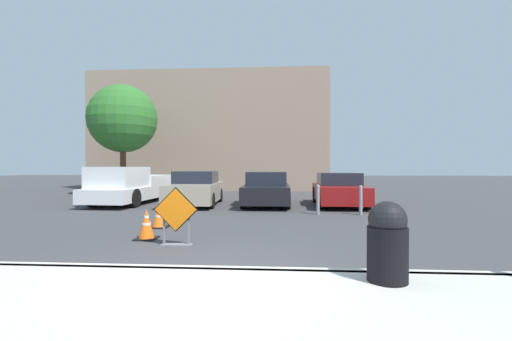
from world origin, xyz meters
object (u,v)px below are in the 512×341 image
at_px(traffic_cone_fourth, 178,203).
at_px(traffic_cone_second, 159,217).
at_px(traffic_cone_third, 171,210).
at_px(traffic_cone_nearest, 147,224).
at_px(trash_bin, 387,241).
at_px(pickup_truck, 129,187).
at_px(road_closed_sign, 176,215).
at_px(bollard_second, 361,199).
at_px(parked_car_nearest, 196,189).
at_px(parked_car_third, 339,190).
at_px(bollard_nearest, 318,199).
at_px(parked_car_second, 267,190).

bearing_deg(traffic_cone_fourth, traffic_cone_second, -84.23).
bearing_deg(traffic_cone_third, traffic_cone_second, -85.98).
height_order(traffic_cone_nearest, trash_bin, trash_bin).
bearing_deg(pickup_truck, traffic_cone_second, 123.60).
relative_size(road_closed_sign, bollard_second, 1.21).
relative_size(traffic_cone_second, traffic_cone_third, 1.03).
relative_size(road_closed_sign, parked_car_nearest, 0.29).
relative_size(traffic_cone_third, pickup_truck, 0.10).
bearing_deg(traffic_cone_fourth, pickup_truck, 135.56).
xyz_separation_m(parked_car_third, bollard_nearest, (-1.16, -2.75, -0.11)).
bearing_deg(parked_car_nearest, parked_car_third, 178.49).
xyz_separation_m(road_closed_sign, traffic_cone_third, (-1.17, 3.36, -0.34)).
height_order(traffic_cone_second, parked_car_second, parked_car_second).
distance_m(road_closed_sign, bollard_nearest, 5.84).
relative_size(traffic_cone_nearest, pickup_truck, 0.12).
distance_m(traffic_cone_third, parked_car_second, 4.94).
height_order(parked_car_nearest, parked_car_third, parked_car_nearest).
bearing_deg(road_closed_sign, pickup_truck, 120.09).
height_order(traffic_cone_third, bollard_nearest, bollard_nearest).
bearing_deg(bollard_second, pickup_truck, 162.76).
bearing_deg(road_closed_sign, parked_car_third, 58.61).
bearing_deg(traffic_cone_nearest, bollard_nearest, 44.49).
height_order(traffic_cone_second, traffic_cone_third, traffic_cone_second).
bearing_deg(traffic_cone_fourth, parked_car_nearest, 91.36).
bearing_deg(parked_car_second, traffic_cone_nearest, 70.51).
distance_m(parked_car_third, trash_bin, 9.90).
distance_m(pickup_truck, trash_bin, 12.70).
height_order(road_closed_sign, traffic_cone_third, road_closed_sign).
bearing_deg(traffic_cone_nearest, traffic_cone_second, 99.25).
xyz_separation_m(road_closed_sign, parked_car_nearest, (-1.40, 7.37, 0.04)).
relative_size(traffic_cone_fourth, parked_car_second, 0.18).
xyz_separation_m(traffic_cone_second, parked_car_second, (2.66, 5.43, 0.36)).
relative_size(road_closed_sign, trash_bin, 1.16).
relative_size(traffic_cone_fourth, pickup_truck, 0.14).
distance_m(traffic_cone_third, bollard_nearest, 4.78).
height_order(parked_car_second, bollard_nearest, parked_car_second).
bearing_deg(parked_car_third, trash_bin, 84.97).
bearing_deg(trash_bin, parked_car_second, 100.97).
height_order(road_closed_sign, parked_car_nearest, parked_car_nearest).
distance_m(road_closed_sign, parked_car_second, 7.61).
height_order(pickup_truck, parked_car_nearest, pickup_truck).
distance_m(traffic_cone_second, trash_bin, 6.32).
bearing_deg(parked_car_second, traffic_cone_second, 63.84).
xyz_separation_m(pickup_truck, parked_car_nearest, (3.00, -0.23, -0.06)).
bearing_deg(bollard_nearest, traffic_cone_fourth, -178.21).
xyz_separation_m(road_closed_sign, bollard_nearest, (3.41, 4.74, -0.09)).
bearing_deg(parked_car_third, road_closed_sign, 59.88).
bearing_deg(trash_bin, traffic_cone_second, 136.25).
bearing_deg(bollard_second, traffic_cone_second, -155.18).
bearing_deg(bollard_nearest, parked_car_second, 123.91).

